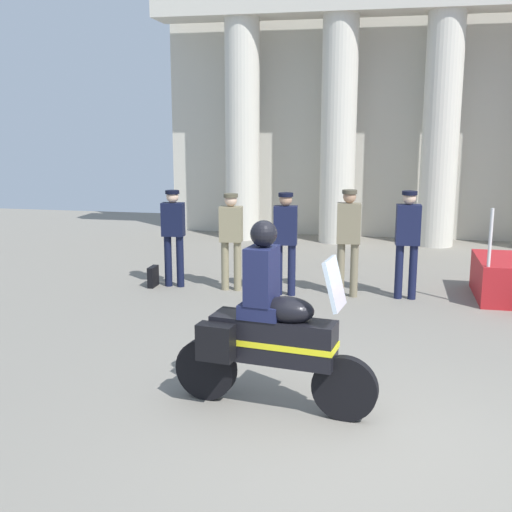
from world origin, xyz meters
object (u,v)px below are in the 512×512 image
(officer_in_row_0, at_px, (173,230))
(officer_in_row_1, at_px, (231,234))
(officer_in_row_3, at_px, (348,234))
(briefcase_on_ground, at_px, (153,277))
(officer_in_row_4, at_px, (408,236))
(motorcycle_with_rider, at_px, (266,332))
(officer_in_row_2, at_px, (285,235))

(officer_in_row_0, height_order, officer_in_row_1, officer_in_row_0)
(officer_in_row_3, relative_size, briefcase_on_ground, 4.90)
(officer_in_row_0, bearing_deg, briefcase_on_ground, 10.38)
(officer_in_row_4, bearing_deg, motorcycle_with_rider, 67.26)
(officer_in_row_2, bearing_deg, officer_in_row_4, -179.75)
(officer_in_row_4, xyz_separation_m, briefcase_on_ground, (-4.31, -0.11, -0.86))
(officer_in_row_1, bearing_deg, briefcase_on_ground, -2.55)
(officer_in_row_4, bearing_deg, officer_in_row_2, 0.25)
(officer_in_row_1, relative_size, officer_in_row_3, 0.94)
(officer_in_row_2, xyz_separation_m, briefcase_on_ground, (-2.36, 0.07, -0.83))
(officer_in_row_0, bearing_deg, officer_in_row_1, 172.84)
(officer_in_row_3, bearing_deg, motorcycle_with_rider, 78.67)
(officer_in_row_3, height_order, motorcycle_with_rider, motorcycle_with_rider)
(officer_in_row_0, distance_m, briefcase_on_ground, 0.90)
(officer_in_row_2, bearing_deg, officer_in_row_0, -9.69)
(officer_in_row_0, height_order, briefcase_on_ground, officer_in_row_0)
(officer_in_row_2, bearing_deg, motorcycle_with_rider, 92.02)
(officer_in_row_0, height_order, officer_in_row_2, officer_in_row_2)
(officer_in_row_4, height_order, briefcase_on_ground, officer_in_row_4)
(officer_in_row_4, relative_size, motorcycle_with_rider, 0.84)
(motorcycle_with_rider, bearing_deg, briefcase_on_ground, 131.58)
(officer_in_row_2, distance_m, officer_in_row_3, 1.03)
(officer_in_row_1, xyz_separation_m, officer_in_row_2, (0.95, -0.13, 0.03))
(officer_in_row_3, xyz_separation_m, officer_in_row_4, (0.94, 0.05, -0.00))
(officer_in_row_0, relative_size, motorcycle_with_rider, 0.81)
(officer_in_row_1, xyz_separation_m, officer_in_row_4, (2.91, 0.05, 0.06))
(officer_in_row_1, xyz_separation_m, briefcase_on_ground, (-1.40, -0.06, -0.80))
(officer_in_row_0, bearing_deg, motorcycle_with_rider, 114.54)
(motorcycle_with_rider, relative_size, briefcase_on_ground, 5.79)
(officer_in_row_1, height_order, officer_in_row_2, officer_in_row_2)
(officer_in_row_3, distance_m, briefcase_on_ground, 3.48)
(officer_in_row_1, bearing_deg, motorcycle_with_rider, 103.56)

